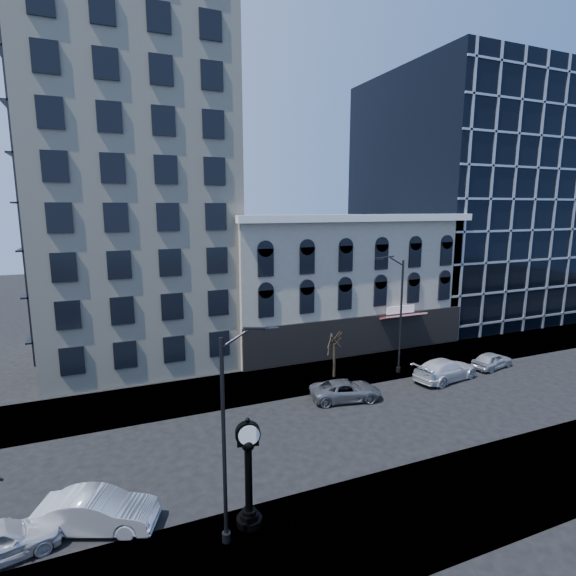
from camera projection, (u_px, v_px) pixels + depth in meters
name	position (u px, v px, depth m)	size (l,w,h in m)	color
ground	(283.00, 439.00, 25.67)	(160.00, 160.00, 0.00)	black
sidewalk_far	(242.00, 387.00, 32.92)	(160.00, 6.00, 0.12)	gray
sidewalk_near	(356.00, 529.00, 18.39)	(160.00, 6.00, 0.12)	gray
cream_tower	(128.00, 131.00, 37.08)	(15.90, 15.40, 42.50)	beige
victorian_row	(336.00, 281.00, 43.60)	(22.60, 11.19, 12.50)	#A9A08B
glass_office	(462.00, 200.00, 54.35)	(20.00, 20.15, 28.00)	black
street_clock	(249.00, 477.00, 18.26)	(1.07, 1.07, 4.71)	black
street_lamp_near	(239.00, 379.00, 16.67)	(2.28, 0.46, 8.80)	black
street_lamp_far	(394.00, 284.00, 34.46)	(2.41, 0.91, 9.51)	black
bare_tree_far	(335.00, 337.00, 34.30)	(2.47, 2.47, 4.24)	#2C2316
car_near_b	(98.00, 511.00, 18.39)	(1.67, 4.79, 1.58)	silver
car_far_a	(346.00, 390.00, 30.84)	(2.25, 4.88, 1.36)	#595B60
car_far_b	(445.00, 370.00, 34.42)	(2.29, 5.62, 1.63)	silver
car_far_c	(492.00, 360.00, 36.96)	(1.59, 3.95, 1.35)	#A5A8AD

